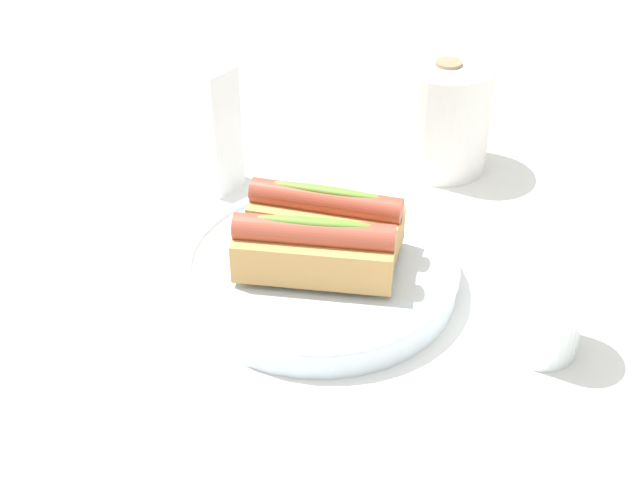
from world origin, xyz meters
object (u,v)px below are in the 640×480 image
(hotdog_front, at_px, (314,250))
(serving_bowl, at_px, (320,269))
(water_glass, at_px, (545,310))
(hotdog_back, at_px, (326,218))
(paper_towel_roll, at_px, (444,116))
(napkin_box, at_px, (193,121))

(hotdog_front, bearing_deg, serving_bowl, 108.06)
(water_glass, bearing_deg, hotdog_back, 178.38)
(serving_bowl, height_order, hotdog_back, hotdog_back)
(paper_towel_roll, relative_size, napkin_box, 0.89)
(hotdog_front, bearing_deg, napkin_box, 150.83)
(hotdog_front, relative_size, hotdog_back, 1.00)
(hotdog_back, height_order, paper_towel_roll, paper_towel_roll)
(serving_bowl, xyz_separation_m, water_glass, (0.22, 0.02, 0.02))
(water_glass, relative_size, napkin_box, 0.60)
(hotdog_back, relative_size, water_glass, 1.75)
(hotdog_front, distance_m, napkin_box, 0.27)
(hotdog_back, bearing_deg, paper_towel_roll, 86.08)
(hotdog_front, distance_m, paper_towel_roll, 0.30)
(water_glass, xyz_separation_m, paper_towel_roll, (-0.21, 0.26, 0.02))
(paper_towel_roll, xyz_separation_m, napkin_box, (-0.24, -0.17, 0.01))
(serving_bowl, xyz_separation_m, napkin_box, (-0.23, 0.11, 0.06))
(serving_bowl, height_order, hotdog_front, hotdog_front)
(hotdog_front, bearing_deg, paper_towel_roll, 89.97)
(hotdog_back, distance_m, water_glass, 0.23)
(paper_towel_roll, bearing_deg, water_glass, -50.90)
(hotdog_front, xyz_separation_m, paper_towel_roll, (0.00, 0.30, 0.00))
(hotdog_back, height_order, napkin_box, napkin_box)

